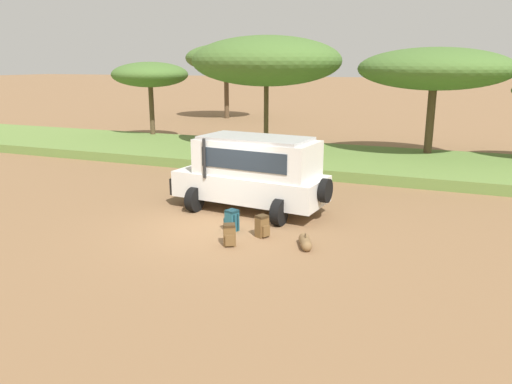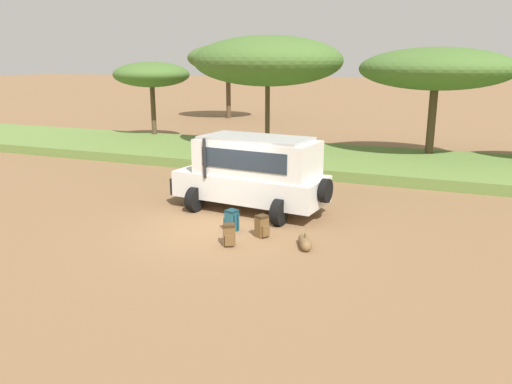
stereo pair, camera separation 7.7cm
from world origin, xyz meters
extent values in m
plane|color=olive|center=(0.00, 0.00, 0.00)|extent=(320.00, 320.00, 0.00)
cube|color=olive|center=(0.00, 10.75, 0.22)|extent=(120.00, 7.00, 0.44)
cube|color=silver|center=(0.16, 2.26, 0.82)|extent=(5.08, 2.42, 0.84)
cube|color=silver|center=(0.41, 2.23, 1.79)|extent=(3.99, 2.19, 1.10)
cube|color=#232D38|center=(-1.11, 2.40, 1.74)|extent=(0.23, 1.56, 0.77)
cube|color=#232D38|center=(0.31, 1.34, 1.84)|extent=(2.93, 0.36, 0.60)
cube|color=#232D38|center=(0.51, 3.13, 1.84)|extent=(2.93, 0.36, 0.60)
cube|color=#B7B7B7|center=(0.36, 2.24, 2.39)|extent=(3.60, 2.07, 0.10)
cube|color=black|center=(-2.39, 2.54, 0.65)|extent=(0.33, 1.62, 0.56)
cylinder|color=black|center=(-1.04, 1.42, 1.79)|extent=(0.10, 0.10, 1.25)
cylinder|color=black|center=(-1.45, 1.46, 0.40)|extent=(0.37, 0.83, 0.80)
cylinder|color=black|center=(-1.24, 3.39, 0.40)|extent=(0.37, 0.83, 0.80)
cylinder|color=black|center=(1.57, 1.13, 0.40)|extent=(0.37, 0.83, 0.80)
cylinder|color=black|center=(1.78, 3.06, 0.40)|extent=(0.37, 0.83, 0.80)
cylinder|color=black|center=(2.74, 1.98, 0.97)|extent=(0.30, 0.76, 0.74)
cube|color=brown|center=(1.46, -0.01, 0.28)|extent=(0.37, 0.40, 0.55)
cube|color=brown|center=(1.61, -0.09, 0.21)|extent=(0.18, 0.25, 0.30)
cube|color=#3A2A16|center=(1.46, -0.01, 0.58)|extent=(0.38, 0.39, 0.07)
cylinder|color=#3A2A16|center=(1.36, 0.12, 0.28)|extent=(0.04, 0.04, 0.47)
cylinder|color=#3A2A16|center=(1.29, -0.01, 0.28)|extent=(0.04, 0.04, 0.47)
cube|color=brown|center=(0.91, -0.97, 0.26)|extent=(0.41, 0.38, 0.52)
cube|color=brown|center=(0.99, -1.12, 0.20)|extent=(0.25, 0.18, 0.29)
cube|color=#3A2A16|center=(0.91, -0.97, 0.55)|extent=(0.40, 0.39, 0.07)
cylinder|color=#3A2A16|center=(0.90, -0.80, 0.26)|extent=(0.04, 0.04, 0.45)
cylinder|color=#3A2A16|center=(0.77, -0.86, 0.26)|extent=(0.04, 0.04, 0.45)
cube|color=#235B6B|center=(0.49, 0.11, 0.28)|extent=(0.37, 0.40, 0.57)
cube|color=#235B6B|center=(0.32, 0.17, 0.21)|extent=(0.16, 0.26, 0.31)
cube|color=#13323A|center=(0.49, 0.11, 0.60)|extent=(0.38, 0.39, 0.07)
cylinder|color=#13323A|center=(0.62, -0.01, 0.28)|extent=(0.04, 0.04, 0.48)
cylinder|color=#13323A|center=(0.67, 0.13, 0.28)|extent=(0.04, 0.04, 0.48)
cylinder|color=brown|center=(2.81, -0.36, 0.14)|extent=(0.51, 0.68, 0.28)
sphere|color=brown|center=(2.94, -0.64, 0.14)|extent=(0.28, 0.28, 0.28)
sphere|color=brown|center=(2.69, -0.08, 0.14)|extent=(0.28, 0.28, 0.28)
torus|color=#493721|center=(2.81, -0.36, 0.30)|extent=(0.09, 0.16, 0.16)
cylinder|color=brown|center=(-12.49, 27.49, 2.03)|extent=(0.40, 0.40, 4.07)
ellipsoid|color=#476B2D|center=(-12.49, 27.49, 5.09)|extent=(7.09, 6.15, 2.40)
cylinder|color=brown|center=(-11.09, 13.79, 1.69)|extent=(0.29, 0.29, 3.38)
ellipsoid|color=#476B2D|center=(-11.09, 13.79, 4.01)|extent=(4.60, 4.39, 1.49)
cylinder|color=brown|center=(-3.21, 12.65, 1.85)|extent=(0.25, 0.25, 3.69)
ellipsoid|color=#476B2D|center=(-3.21, 12.65, 4.79)|extent=(7.79, 7.36, 2.57)
cylinder|color=brown|center=(5.03, 13.14, 1.79)|extent=(0.38, 0.38, 3.58)
ellipsoid|color=#476B2D|center=(5.03, 13.14, 4.42)|extent=(7.14, 6.37, 1.98)
camera|label=1|loc=(6.19, -12.27, 4.70)|focal=35.00mm
camera|label=2|loc=(6.27, -12.24, 4.70)|focal=35.00mm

